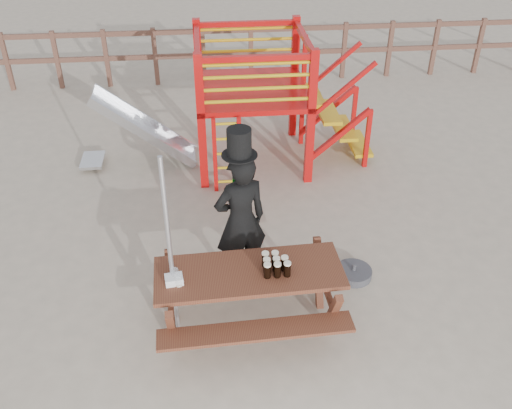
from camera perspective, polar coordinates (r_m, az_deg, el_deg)
name	(u,v)px	position (r m, az deg, el deg)	size (l,w,h in m)	color
ground	(263,312)	(6.65, 0.75, -10.69)	(60.00, 60.00, 0.00)	#BAA891
back_fence	(227,48)	(12.36, -2.91, 15.35)	(15.09, 0.09, 1.20)	brown
playground_fort	(247,99)	(9.06, -0.93, 10.53)	(4.71, 1.84, 2.10)	#BB0D0C
picnic_table	(249,291)	(6.19, -0.68, -8.66)	(2.03, 1.44, 0.77)	brown
man_with_hat	(241,218)	(6.52, -1.55, -1.32)	(0.72, 0.58, 2.03)	black
metal_pole	(170,253)	(5.76, -8.58, -4.85)	(0.05, 0.05, 2.20)	#B2B2B7
parasol_base	(353,273)	(7.17, 9.71, -6.76)	(0.45, 0.45, 0.19)	#3D3E43
paper_bag	(174,280)	(5.90, -8.20, -7.44)	(0.18, 0.14, 0.08)	white
stout_pints	(275,265)	(5.95, 1.91, -6.05)	(0.28, 0.26, 0.17)	black
empty_glasses	(177,278)	(5.87, -7.93, -7.28)	(0.11, 0.15, 0.15)	silver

